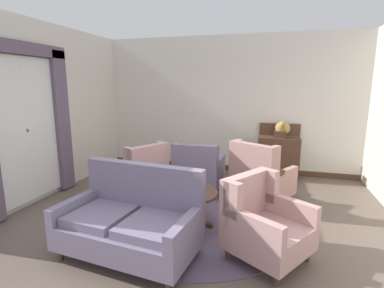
{
  "coord_description": "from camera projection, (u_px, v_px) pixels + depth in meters",
  "views": [
    {
      "loc": [
        1.03,
        -3.64,
        1.99
      ],
      "look_at": [
        -0.13,
        0.49,
        1.12
      ],
      "focal_mm": 27.47,
      "sensor_mm": 36.0,
      "label": 1
    }
  ],
  "objects": [
    {
      "name": "armchair_near_sideboard",
      "position": [
        260.0,
        178.0,
        4.94
      ],
      "size": [
        1.14,
        1.16,
        1.07
      ],
      "rotation": [
        0.0,
        0.0,
        2.6
      ],
      "color": "tan",
      "rests_on": "ground"
    },
    {
      "name": "coffee_table",
      "position": [
        188.0,
        198.0,
        4.14
      ],
      "size": [
        0.84,
        0.84,
        0.51
      ],
      "color": "#4C3323",
      "rests_on": "ground"
    },
    {
      "name": "porcelain_vase",
      "position": [
        187.0,
        181.0,
        4.17
      ],
      "size": [
        0.17,
        0.17,
        0.32
      ],
      "color": "beige",
      "rests_on": "coffee_table"
    },
    {
      "name": "side_table",
      "position": [
        269.0,
        187.0,
        4.65
      ],
      "size": [
        0.48,
        0.48,
        0.66
      ],
      "color": "#4C3323",
      "rests_on": "ground"
    },
    {
      "name": "window_with_curtains",
      "position": [
        27.0,
        121.0,
        4.72
      ],
      "size": [
        0.12,
        1.89,
        2.62
      ],
      "color": "silver"
    },
    {
      "name": "wall_left",
      "position": [
        54.0,
        110.0,
        5.43
      ],
      "size": [
        0.08,
        4.29,
        3.06
      ],
      "primitive_type": "cube",
      "color": "silver",
      "rests_on": "ground"
    },
    {
      "name": "gramophone",
      "position": [
        282.0,
        127.0,
        6.09
      ],
      "size": [
        0.34,
        0.41,
        0.48
      ],
      "color": "#4C3323",
      "rests_on": "sideboard"
    },
    {
      "name": "sideboard",
      "position": [
        278.0,
        155.0,
        6.3
      ],
      "size": [
        0.85,
        0.44,
        1.16
      ],
      "color": "#4C3323",
      "rests_on": "ground"
    },
    {
      "name": "armchair_near_window",
      "position": [
        199.0,
        171.0,
        5.43
      ],
      "size": [
        0.81,
        0.91,
        0.97
      ],
      "rotation": [
        0.0,
        0.0,
        3.13
      ],
      "color": "slate",
      "rests_on": "ground"
    },
    {
      "name": "wall_back",
      "position": [
        228.0,
        105.0,
        6.68
      ],
      "size": [
        5.96,
        0.08,
        3.06
      ],
      "primitive_type": "cube",
      "color": "silver",
      "rests_on": "ground"
    },
    {
      "name": "ground",
      "position": [
        191.0,
        229.0,
        4.1
      ],
      "size": [
        8.57,
        8.57,
        0.0
      ],
      "primitive_type": "plane",
      "color": "brown"
    },
    {
      "name": "area_rug",
      "position": [
        197.0,
        220.0,
        4.38
      ],
      "size": [
        2.87,
        2.87,
        0.01
      ],
      "primitive_type": "cylinder",
      "color": "#5B4C60",
      "rests_on": "ground"
    },
    {
      "name": "baseboard_back",
      "position": [
        226.0,
        168.0,
        6.92
      ],
      "size": [
        5.8,
        0.03,
        0.12
      ],
      "primitive_type": "cube",
      "color": "#4C3323",
      "rests_on": "ground"
    },
    {
      "name": "settee",
      "position": [
        131.0,
        222.0,
        3.43
      ],
      "size": [
        1.68,
        1.05,
        1.04
      ],
      "rotation": [
        0.0,
        0.0,
        -0.12
      ],
      "color": "slate",
      "rests_on": "ground"
    },
    {
      "name": "armchair_far_left",
      "position": [
        263.0,
        224.0,
        3.37
      ],
      "size": [
        1.11,
        1.11,
        0.96
      ],
      "rotation": [
        0.0,
        0.0,
        7.29
      ],
      "color": "tan",
      "rests_on": "ground"
    },
    {
      "name": "armchair_beside_settee",
      "position": [
        139.0,
        175.0,
        5.18
      ],
      "size": [
        1.17,
        1.11,
        1.0
      ],
      "rotation": [
        0.0,
        0.0,
        4.22
      ],
      "color": "tan",
      "rests_on": "ground"
    }
  ]
}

